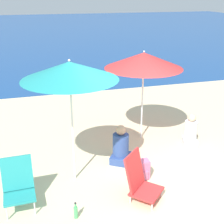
{
  "coord_description": "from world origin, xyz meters",
  "views": [
    {
      "loc": [
        -2.15,
        -4.35,
        3.3
      ],
      "look_at": [
        -0.5,
        1.33,
        1.0
      ],
      "focal_mm": 50.0,
      "sensor_mm": 36.0,
      "label": 1
    }
  ],
  "objects_px": {
    "beach_umbrella_teal": "(70,71)",
    "person_seated_near": "(121,147)",
    "beach_chair_red": "(140,179)",
    "backpack_pink": "(140,170)",
    "person_seated_far": "(191,133)",
    "beach_chair_teal": "(18,184)",
    "water_bottle": "(76,212)",
    "beach_umbrella_red": "(144,60)"
  },
  "relations": [
    {
      "from": "beach_umbrella_teal",
      "to": "person_seated_near",
      "type": "bearing_deg",
      "value": 18.68
    },
    {
      "from": "beach_umbrella_red",
      "to": "person_seated_near",
      "type": "height_order",
      "value": "beach_umbrella_red"
    },
    {
      "from": "beach_chair_red",
      "to": "person_seated_far",
      "type": "xyz_separation_m",
      "value": [
        1.81,
        1.51,
        -0.05
      ]
    },
    {
      "from": "person_seated_far",
      "to": "beach_chair_red",
      "type": "bearing_deg",
      "value": -121.28
    },
    {
      "from": "beach_umbrella_red",
      "to": "person_seated_near",
      "type": "bearing_deg",
      "value": -130.59
    },
    {
      "from": "person_seated_near",
      "to": "water_bottle",
      "type": "height_order",
      "value": "person_seated_near"
    },
    {
      "from": "beach_umbrella_teal",
      "to": "beach_umbrella_red",
      "type": "distance_m",
      "value": 2.26
    },
    {
      "from": "beach_chair_red",
      "to": "person_seated_far",
      "type": "relative_size",
      "value": 1.07
    },
    {
      "from": "person_seated_near",
      "to": "backpack_pink",
      "type": "relative_size",
      "value": 2.18
    },
    {
      "from": "beach_chair_teal",
      "to": "water_bottle",
      "type": "bearing_deg",
      "value": -35.75
    },
    {
      "from": "backpack_pink",
      "to": "person_seated_near",
      "type": "bearing_deg",
      "value": 103.71
    },
    {
      "from": "person_seated_far",
      "to": "person_seated_near",
      "type": "bearing_deg",
      "value": -151.96
    },
    {
      "from": "beach_umbrella_red",
      "to": "water_bottle",
      "type": "height_order",
      "value": "beach_umbrella_red"
    },
    {
      "from": "person_seated_near",
      "to": "person_seated_far",
      "type": "distance_m",
      "value": 1.77
    },
    {
      "from": "beach_chair_teal",
      "to": "person_seated_far",
      "type": "bearing_deg",
      "value": 15.57
    },
    {
      "from": "beach_umbrella_teal",
      "to": "beach_chair_teal",
      "type": "relative_size",
      "value": 2.72
    },
    {
      "from": "water_bottle",
      "to": "backpack_pink",
      "type": "bearing_deg",
      "value": 28.89
    },
    {
      "from": "beach_umbrella_red",
      "to": "person_seated_near",
      "type": "xyz_separation_m",
      "value": [
        -0.82,
        -0.96,
        -1.55
      ]
    },
    {
      "from": "beach_chair_teal",
      "to": "water_bottle",
      "type": "height_order",
      "value": "beach_chair_teal"
    },
    {
      "from": "beach_umbrella_red",
      "to": "water_bottle",
      "type": "xyz_separation_m",
      "value": [
        -2.01,
        -2.4,
        -1.77
      ]
    },
    {
      "from": "beach_chair_red",
      "to": "backpack_pink",
      "type": "height_order",
      "value": "beach_chair_red"
    },
    {
      "from": "water_bottle",
      "to": "person_seated_far",
      "type": "bearing_deg",
      "value": 30.38
    },
    {
      "from": "person_seated_near",
      "to": "water_bottle",
      "type": "xyz_separation_m",
      "value": [
        -1.19,
        -1.44,
        -0.22
      ]
    },
    {
      "from": "beach_chair_red",
      "to": "person_seated_far",
      "type": "bearing_deg",
      "value": -4.64
    },
    {
      "from": "beach_umbrella_teal",
      "to": "beach_chair_teal",
      "type": "xyz_separation_m",
      "value": [
        -1.0,
        -0.54,
        -1.65
      ]
    },
    {
      "from": "beach_umbrella_teal",
      "to": "beach_chair_teal",
      "type": "height_order",
      "value": "beach_umbrella_teal"
    },
    {
      "from": "beach_chair_teal",
      "to": "person_seated_far",
      "type": "distance_m",
      "value": 3.94
    },
    {
      "from": "beach_chair_red",
      "to": "beach_umbrella_teal",
      "type": "bearing_deg",
      "value": 92.7
    },
    {
      "from": "beach_umbrella_teal",
      "to": "beach_chair_red",
      "type": "xyz_separation_m",
      "value": [
        0.95,
        -0.88,
        -1.72
      ]
    },
    {
      "from": "person_seated_far",
      "to": "beach_chair_teal",
      "type": "bearing_deg",
      "value": -143.86
    },
    {
      "from": "beach_chair_teal",
      "to": "water_bottle",
      "type": "distance_m",
      "value": 1.04
    },
    {
      "from": "beach_chair_red",
      "to": "person_seated_near",
      "type": "height_order",
      "value": "person_seated_near"
    },
    {
      "from": "person_seated_far",
      "to": "backpack_pink",
      "type": "bearing_deg",
      "value": -129.47
    },
    {
      "from": "beach_chair_teal",
      "to": "person_seated_near",
      "type": "height_order",
      "value": "beach_chair_teal"
    },
    {
      "from": "water_bottle",
      "to": "beach_umbrella_teal",
      "type": "bearing_deg",
      "value": 80.91
    },
    {
      "from": "beach_chair_teal",
      "to": "person_seated_far",
      "type": "relative_size",
      "value": 1.09
    },
    {
      "from": "water_bottle",
      "to": "beach_umbrella_red",
      "type": "bearing_deg",
      "value": 50.07
    },
    {
      "from": "beach_umbrella_red",
      "to": "water_bottle",
      "type": "relative_size",
      "value": 7.43
    },
    {
      "from": "beach_chair_teal",
      "to": "backpack_pink",
      "type": "bearing_deg",
      "value": 3.38
    },
    {
      "from": "person_seated_near",
      "to": "backpack_pink",
      "type": "height_order",
      "value": "person_seated_near"
    },
    {
      "from": "beach_umbrella_teal",
      "to": "beach_umbrella_red",
      "type": "xyz_separation_m",
      "value": [
        1.83,
        1.3,
        -0.2
      ]
    },
    {
      "from": "beach_umbrella_red",
      "to": "backpack_pink",
      "type": "relative_size",
      "value": 5.58
    }
  ]
}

